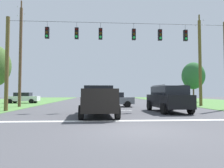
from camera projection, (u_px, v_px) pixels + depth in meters
ground_plane at (136, 129)px, 7.97m from camera, size 120.00×120.00×0.00m
stop_bar_stripe at (128, 121)px, 10.43m from camera, size 16.07×0.45×0.01m
lane_dash_0 at (117, 111)px, 16.41m from camera, size 2.50×0.15×0.01m
lane_dash_1 at (112, 106)px, 22.70m from camera, size 2.50×0.15×0.01m
lane_dash_2 at (109, 102)px, 30.18m from camera, size 2.50×0.15×0.01m
overhead_signal_span at (120, 57)px, 16.66m from camera, size 18.86×0.31×7.73m
pickup_truck at (98, 101)px, 12.82m from camera, size 2.43×5.46×1.95m
suv_black at (168, 98)px, 15.16m from camera, size 2.41×4.89×2.05m
distant_car_crossing_white at (23, 98)px, 27.93m from camera, size 4.35×2.12×1.52m
distant_car_oncoming at (177, 97)px, 30.23m from camera, size 4.40×2.24×1.52m
distant_car_far_parked at (113, 99)px, 20.89m from camera, size 4.30×2.03×1.52m
utility_pole_mid_right at (200, 62)px, 22.17m from camera, size 0.33×1.80×10.36m
utility_pole_near_left at (20, 54)px, 20.86m from camera, size 0.30×1.99×11.34m
tree_roadside_right at (193, 76)px, 32.60m from camera, size 3.68×3.68×6.52m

